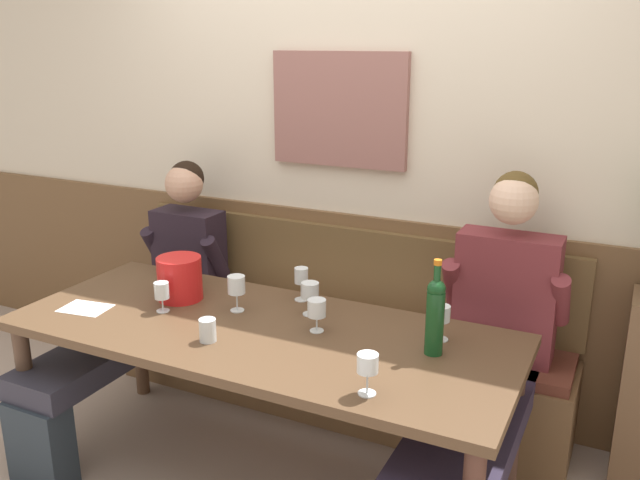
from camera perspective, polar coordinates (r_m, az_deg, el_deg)
name	(u,v)px	position (r m, az deg, el deg)	size (l,w,h in m)	color
room_wall_back	(354,136)	(3.43, 2.90, 8.87)	(6.80, 0.12, 2.80)	beige
wood_wainscot_panel	(348,304)	(3.62, 2.36, -5.49)	(6.80, 0.03, 1.00)	brown
wall_bench	(331,357)	(3.54, 0.93, -9.96)	(2.42, 0.42, 0.94)	brown
dining_table	(260,344)	(2.82, -5.13, -8.86)	(2.12, 0.87, 0.73)	#503824
person_center_right_seat	(146,297)	(3.54, -14.62, -4.74)	(0.48, 1.29, 1.25)	#242D37
person_center_left_seat	(485,361)	(2.81, 13.89, -9.96)	(0.54, 1.30, 1.34)	#353237
ice_bucket	(180,278)	(3.11, -11.88, -3.21)	(0.20, 0.20, 0.20)	red
wine_bottle_clear_water	(435,314)	(2.53, 9.80, -6.22)	(0.07, 0.07, 0.37)	#14411C
wine_glass_near_bucket	(162,292)	(2.99, -13.36, -4.36)	(0.06, 0.06, 0.13)	silver
wine_glass_left_end	(191,266)	(3.28, -10.94, -2.15)	(0.07, 0.07, 0.14)	silver
wine_glass_mid_left	(310,292)	(2.87, -0.85, -4.47)	(0.08, 0.08, 0.15)	silver
wine_glass_right_end	(368,365)	(2.25, 4.08, -10.63)	(0.07, 0.07, 0.15)	silver
wine_glass_by_bottle	(301,277)	(3.02, -1.61, -3.17)	(0.06, 0.06, 0.15)	silver
wine_glass_mid_right	(236,287)	(2.92, -7.15, -3.96)	(0.08, 0.08, 0.16)	silver
wine_glass_center_rear	(441,315)	(2.67, 10.30, -6.31)	(0.07, 0.07, 0.14)	silver
wine_glass_center_front	(317,309)	(2.71, -0.28, -5.89)	(0.08, 0.08, 0.14)	silver
water_tumbler_left	(208,330)	(2.68, -9.57, -7.60)	(0.07, 0.07, 0.09)	silver
tasting_sheet_left_guest	(85,308)	(3.14, -19.38, -5.51)	(0.21, 0.15, 0.00)	white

